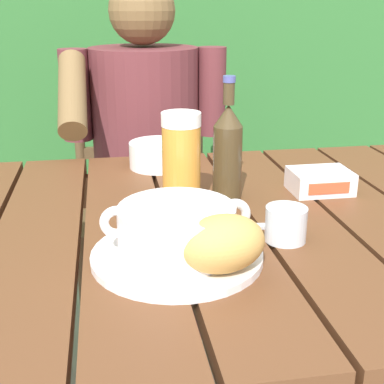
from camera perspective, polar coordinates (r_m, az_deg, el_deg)
dining_table at (r=0.99m, az=1.89°, el=-8.18°), size 1.35×0.87×0.77m
hedge_backdrop at (r=2.63m, az=-4.39°, el=16.33°), size 4.01×0.82×2.20m
chair_near_diner at (r=1.85m, az=-5.19°, el=-1.17°), size 0.46×0.42×0.95m
person_eating at (r=1.58m, az=-4.99°, el=4.53°), size 0.48×0.47×1.23m
serving_plate at (r=0.80m, az=-1.64°, el=-6.89°), size 0.26×0.26×0.01m
soup_bowl at (r=0.78m, az=-1.68°, el=-3.99°), size 0.23×0.18×0.08m
bread_roll at (r=0.73m, az=3.36°, el=-5.61°), size 0.15×0.13×0.08m
beer_glass at (r=0.96m, az=-1.17°, el=3.27°), size 0.07×0.07×0.18m
beer_bottle at (r=1.02m, az=3.90°, el=4.59°), size 0.06×0.06×0.24m
water_glass_small at (r=0.87m, az=10.19°, el=-3.45°), size 0.07×0.07×0.06m
butter_tub at (r=1.10m, az=13.77°, el=1.17°), size 0.12×0.09×0.05m
table_knife at (r=0.91m, az=4.87°, el=-3.69°), size 0.16×0.04×0.01m
diner_bowl at (r=1.24m, az=-3.64°, el=4.09°), size 0.14×0.14×0.06m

